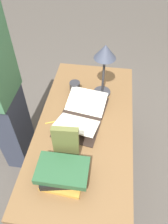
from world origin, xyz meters
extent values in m
plane|color=#47423D|center=(0.00, 0.00, 0.00)|extent=(12.00, 12.00, 0.00)
cube|color=brown|center=(0.00, 0.00, 0.74)|extent=(1.41, 0.67, 0.03)
cube|color=brown|center=(-0.65, -0.28, 0.36)|extent=(0.06, 0.06, 0.72)
cube|color=brown|center=(-0.65, 0.28, 0.36)|extent=(0.06, 0.06, 0.72)
cube|color=black|center=(-0.06, -0.03, 0.76)|extent=(0.07, 0.29, 0.02)
cube|color=black|center=(-0.19, -0.01, 0.76)|extent=(0.27, 0.33, 0.01)
cube|color=black|center=(0.06, -0.05, 0.76)|extent=(0.27, 0.33, 0.01)
cube|color=silver|center=(-0.18, -0.02, 0.80)|extent=(0.25, 0.31, 0.09)
cube|color=silver|center=(0.05, -0.05, 0.80)|extent=(0.25, 0.31, 0.09)
cube|color=#BC8933|center=(0.43, -0.07, 0.77)|extent=(0.22, 0.24, 0.03)
cube|color=black|center=(0.43, -0.07, 0.80)|extent=(0.21, 0.28, 0.05)
cube|color=#234C2D|center=(0.43, -0.07, 0.85)|extent=(0.19, 0.29, 0.04)
cube|color=brown|center=(0.28, -0.07, 0.89)|extent=(0.04, 0.15, 0.28)
cylinder|color=#2D2D33|center=(-0.34, 0.09, 0.76)|extent=(0.14, 0.14, 0.02)
cylinder|color=#2D2D33|center=(-0.34, 0.09, 0.93)|extent=(0.02, 0.02, 0.31)
cone|color=#333847|center=(-0.34, 0.09, 1.13)|extent=(0.16, 0.16, 0.10)
cylinder|color=#28282D|center=(-0.33, -0.13, 0.80)|extent=(0.08, 0.08, 0.09)
torus|color=#28282D|center=(-0.36, -0.16, 0.80)|extent=(0.04, 0.04, 0.05)
cylinder|color=gold|center=(0.01, -0.21, 0.76)|extent=(0.07, 0.14, 0.01)
cube|color=#2D3342|center=(-0.13, -0.65, 0.41)|extent=(0.31, 0.20, 0.82)
camera|label=1|loc=(0.98, 0.13, 1.95)|focal=35.00mm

